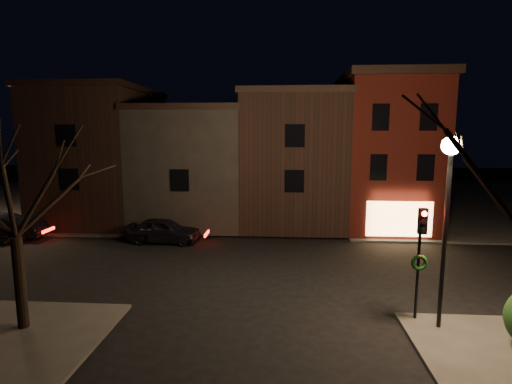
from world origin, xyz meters
TOP-DOWN VIEW (x-y plane):
  - ground at (0.00, 0.00)m, footprint 120.00×120.00m
  - sidewalk_far_right at (20.00, 20.00)m, footprint 30.00×30.00m
  - sidewalk_far_left at (-20.00, 20.00)m, footprint 30.00×30.00m
  - corner_building at (8.00, 9.47)m, footprint 6.50×8.50m
  - row_building_a at (1.50, 10.50)m, footprint 7.30×10.30m
  - row_building_b at (-5.75, 10.50)m, footprint 7.80×10.30m
  - row_building_c at (-13.00, 10.50)m, footprint 7.30×10.30m
  - street_lamp_near at (6.20, -6.00)m, footprint 0.60×0.60m
  - traffic_signal at (5.60, -5.51)m, footprint 0.58×0.38m
  - bare_tree_left at (-8.00, -7.00)m, footprint 5.60×5.60m
  - parked_car_a at (-6.50, 4.18)m, footprint 4.56×1.96m
  - parked_car_b at (-16.70, 4.37)m, footprint 4.74×1.84m

SIDE VIEW (x-z plane):
  - ground at x=0.00m, z-range 0.00..0.00m
  - sidewalk_far_right at x=20.00m, z-range 0.00..0.12m
  - sidewalk_far_left at x=-20.00m, z-range 0.00..0.12m
  - parked_car_a at x=-6.50m, z-range 0.00..1.53m
  - parked_car_b at x=-16.70m, z-range 0.00..1.54m
  - traffic_signal at x=5.60m, z-range 0.78..4.83m
  - row_building_b at x=-5.75m, z-range 0.13..8.53m
  - row_building_a at x=1.50m, z-range 0.13..9.53m
  - row_building_c at x=-13.00m, z-range 0.13..10.03m
  - street_lamp_near at x=6.20m, z-range 1.94..8.42m
  - corner_building at x=8.00m, z-range 0.15..10.65m
  - bare_tree_left at x=-8.00m, z-range 1.68..9.18m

